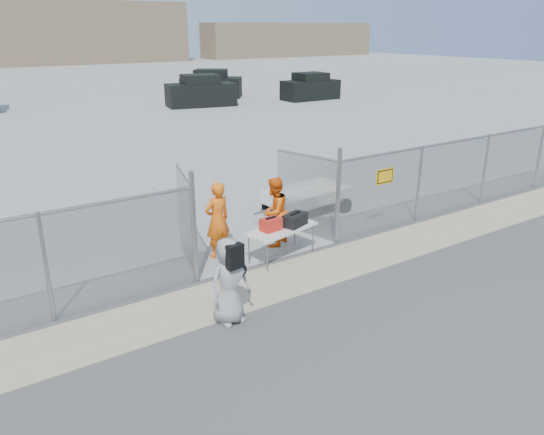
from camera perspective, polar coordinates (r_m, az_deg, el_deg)
ground at (r=11.34m, az=5.68°, el=-8.11°), size 160.00×160.00×0.00m
tarmac_inside at (r=50.36m, az=-26.80°, el=11.74°), size 160.00×80.00×0.01m
dirt_strip at (r=12.03m, az=2.66°, el=-6.25°), size 44.00×1.60×0.01m
chain_link_fence at (r=12.36m, az=0.00°, el=0.00°), size 40.00×0.20×2.20m
folding_table at (r=12.79m, az=1.06°, el=-2.74°), size 1.93×1.12×0.77m
orange_bag at (r=12.44m, az=-0.12°, el=-0.75°), size 0.50×0.36×0.30m
black_duffel at (r=12.75m, az=2.48°, el=-0.25°), size 0.70×0.54×0.30m
security_worker_left at (r=12.72m, az=-5.89°, el=-0.29°), size 0.73×0.53×1.88m
security_worker_right at (r=13.35m, az=0.22°, el=0.61°), size 1.08×0.99×1.79m
visitor at (r=9.93m, az=-4.63°, el=-6.81°), size 0.89×0.63×1.70m
utility_trailer at (r=15.92m, az=3.79°, el=1.89°), size 3.43×1.98×0.80m
parked_vehicle_near at (r=38.50m, az=-7.68°, el=13.34°), size 5.03×3.02×2.13m
parked_vehicle_mid at (r=43.41m, az=-6.56°, el=14.10°), size 5.00×4.48×2.11m
parked_vehicle_far at (r=41.83m, az=4.16°, el=13.87°), size 4.41×2.03×1.98m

